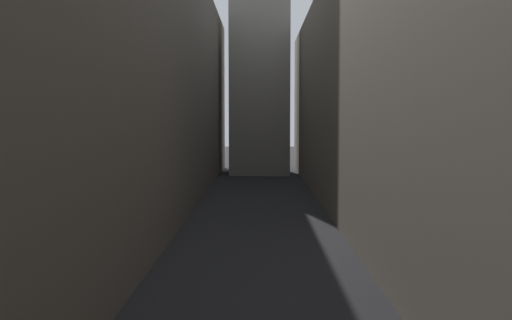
# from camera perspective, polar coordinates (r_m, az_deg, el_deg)

# --- Properties ---
(ground_plane) EXTENTS (264.00, 264.00, 0.00)m
(ground_plane) POSITION_cam_1_polar(r_m,az_deg,el_deg) (38.21, 0.28, -7.54)
(ground_plane) COLOR #232326
(building_block_left) EXTENTS (11.14, 108.00, 21.81)m
(building_block_left) POSITION_cam_1_polar(r_m,az_deg,el_deg) (41.13, -15.50, 8.40)
(building_block_left) COLOR #60594F
(building_block_left) RESTS_ON ground
(building_block_right) EXTENTS (15.94, 108.00, 19.79)m
(building_block_right) POSITION_cam_1_polar(r_m,az_deg,el_deg) (41.73, 19.26, 6.87)
(building_block_right) COLOR #756B5B
(building_block_right) RESTS_ON ground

